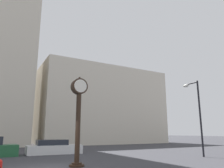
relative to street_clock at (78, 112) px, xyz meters
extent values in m
cube|color=beige|center=(12.78, 23.91, 3.39)|extent=(21.42, 12.00, 12.66)
cylinder|color=black|center=(0.00, 0.00, -2.88)|extent=(0.83, 0.83, 0.12)
cylinder|color=black|center=(0.00, 0.00, -2.77)|extent=(0.55, 0.55, 0.10)
cylinder|color=black|center=(0.00, 0.00, -0.84)|extent=(0.28, 0.28, 3.76)
cylinder|color=black|center=(0.00, 0.00, 1.49)|extent=(0.92, 0.42, 0.92)
cylinder|color=white|center=(0.00, -0.22, 1.49)|extent=(0.76, 0.02, 0.76)
cylinder|color=white|center=(0.00, 0.22, 1.49)|extent=(0.76, 0.02, 0.76)
sphere|color=black|center=(0.00, 0.00, 2.02)|extent=(0.12, 0.12, 0.12)
cube|color=silver|center=(0.80, 7.79, -2.57)|extent=(4.69, 1.92, 0.75)
cube|color=#232833|center=(0.57, 7.80, -1.97)|extent=(2.60, 1.62, 0.46)
sphere|color=red|center=(-3.85, -1.60, -2.29)|extent=(0.22, 0.22, 0.22)
cylinder|color=black|center=(10.13, -0.06, 0.03)|extent=(0.14, 0.14, 5.94)
cylinder|color=black|center=(10.13, 0.54, 2.90)|extent=(0.11, 1.20, 0.11)
ellipsoid|color=silver|center=(10.13, 1.14, 2.80)|extent=(0.36, 0.60, 0.24)
camera|label=1|loc=(-4.38, -11.83, -1.13)|focal=35.00mm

